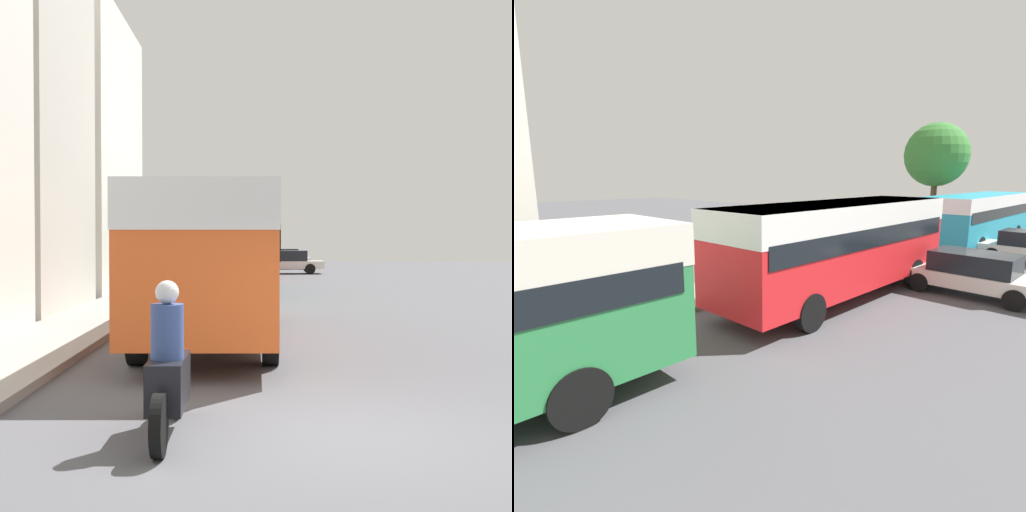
# 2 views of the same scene
# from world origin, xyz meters

# --- Properties ---
(ground_plane) EXTENTS (120.00, 120.00, 0.00)m
(ground_plane) POSITION_xyz_m (0.00, 0.00, 0.00)
(ground_plane) COLOR #515156
(building_far_terrace) EXTENTS (5.35, 8.88, 11.15)m
(building_far_terrace) POSITION_xyz_m (-8.88, 21.44, 5.57)
(building_far_terrace) COLOR silver
(building_far_terrace) RESTS_ON ground_plane
(bus_lead) EXTENTS (2.57, 9.79, 3.09)m
(bus_lead) POSITION_xyz_m (-1.73, 7.49, 2.00)
(bus_lead) COLOR #EA5B23
(bus_lead) RESTS_ON ground_plane
(bus_following) EXTENTS (2.51, 11.25, 3.04)m
(bus_following) POSITION_xyz_m (-1.96, 21.24, 1.97)
(bus_following) COLOR #2D8447
(bus_following) RESTS_ON ground_plane
(bus_third_in_line) EXTENTS (2.58, 9.34, 3.06)m
(bus_third_in_line) POSITION_xyz_m (-1.92, 33.14, 1.98)
(bus_third_in_line) COLOR red
(bus_third_in_line) RESTS_ON ground_plane
(bus_rear) EXTENTS (2.56, 10.40, 2.86)m
(bus_rear) POSITION_xyz_m (-2.03, 46.45, 1.87)
(bus_rear) COLOR teal
(bus_rear) RESTS_ON ground_plane
(motorcycle_behind_lead) EXTENTS (0.39, 2.24, 1.73)m
(motorcycle_behind_lead) POSITION_xyz_m (-1.80, 0.04, 0.68)
(motorcycle_behind_lead) COLOR black
(motorcycle_behind_lead) RESTS_ON ground_plane
(car_crossing) EXTENTS (4.59, 1.80, 1.43)m
(car_crossing) POSITION_xyz_m (1.05, 36.42, 0.75)
(car_crossing) COLOR silver
(car_crossing) RESTS_ON ground_plane
(car_far_curb) EXTENTS (3.96, 1.86, 1.43)m
(car_far_curb) POSITION_xyz_m (1.09, 43.46, 0.75)
(car_far_curb) COLOR silver
(car_far_curb) RESTS_ON ground_plane
(pedestrian_near_curb) EXTENTS (0.42, 0.42, 1.78)m
(pedestrian_near_curb) POSITION_xyz_m (-5.84, 28.13, 1.06)
(pedestrian_near_curb) COLOR #232838
(pedestrian_near_curb) RESTS_ON sidewalk
(street_tree) EXTENTS (3.83, 3.83, 6.88)m
(street_tree) POSITION_xyz_m (-5.21, 47.84, 5.09)
(street_tree) COLOR brown
(street_tree) RESTS_ON sidewalk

